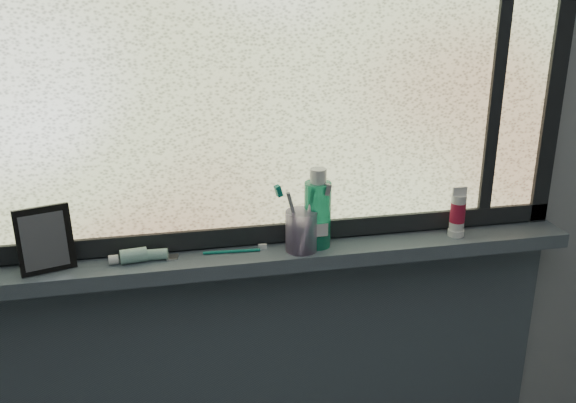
% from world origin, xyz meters
% --- Properties ---
extents(wall_back, '(3.00, 0.01, 2.50)m').
position_xyz_m(wall_back, '(0.00, 1.30, 1.25)').
color(wall_back, '#9EA3A8').
rests_on(wall_back, ground).
extents(windowsill, '(1.62, 0.14, 0.04)m').
position_xyz_m(windowsill, '(0.00, 1.23, 1.00)').
color(windowsill, '#4B5864').
rests_on(windowsill, wall_back).
extents(sill_apron, '(1.62, 0.02, 0.98)m').
position_xyz_m(sill_apron, '(0.00, 1.29, 0.49)').
color(sill_apron, '#4B5864').
rests_on(sill_apron, floor).
extents(window_pane, '(1.50, 0.01, 1.00)m').
position_xyz_m(window_pane, '(0.00, 1.28, 1.53)').
color(window_pane, silver).
rests_on(window_pane, wall_back).
extents(frame_bottom, '(1.60, 0.03, 0.05)m').
position_xyz_m(frame_bottom, '(0.00, 1.28, 1.05)').
color(frame_bottom, black).
rests_on(frame_bottom, windowsill).
extents(frame_right, '(0.05, 0.03, 1.10)m').
position_xyz_m(frame_right, '(0.78, 1.28, 1.53)').
color(frame_right, black).
rests_on(frame_right, wall_back).
extents(frame_mullion, '(0.03, 0.03, 1.00)m').
position_xyz_m(frame_mullion, '(0.60, 1.28, 1.53)').
color(frame_mullion, black).
rests_on(frame_mullion, wall_back).
extents(vanity_mirror, '(0.14, 0.10, 0.16)m').
position_xyz_m(vanity_mirror, '(-0.59, 1.22, 1.10)').
color(vanity_mirror, black).
rests_on(vanity_mirror, windowsill).
extents(toothpaste_tube, '(0.21, 0.06, 0.04)m').
position_xyz_m(toothpaste_tube, '(-0.36, 1.23, 1.04)').
color(toothpaste_tube, white).
rests_on(toothpaste_tube, windowsill).
extents(toothbrush_cup, '(0.10, 0.10, 0.11)m').
position_xyz_m(toothbrush_cup, '(0.05, 1.21, 1.07)').
color(toothbrush_cup, '#CBACE4').
rests_on(toothbrush_cup, windowsill).
extents(toothbrush_lying, '(0.19, 0.03, 0.01)m').
position_xyz_m(toothbrush_lying, '(-0.13, 1.23, 1.03)').
color(toothbrush_lying, '#0D7C69').
rests_on(toothbrush_lying, windowsill).
extents(mouthwash_bottle, '(0.09, 0.09, 0.18)m').
position_xyz_m(mouthwash_bottle, '(0.10, 1.23, 1.13)').
color(mouthwash_bottle, '#22AF7E').
rests_on(mouthwash_bottle, windowsill).
extents(cream_tube, '(0.05, 0.05, 0.10)m').
position_xyz_m(cream_tube, '(0.49, 1.22, 1.10)').
color(cream_tube, silver).
rests_on(cream_tube, windowsill).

